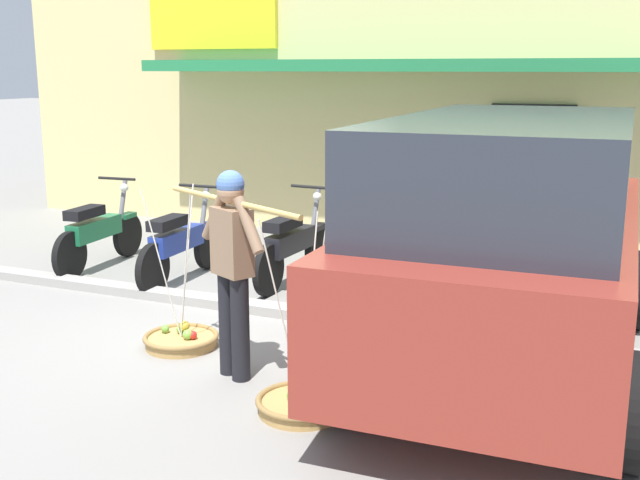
{
  "coord_description": "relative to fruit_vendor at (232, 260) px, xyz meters",
  "views": [
    {
      "loc": [
        3.53,
        -6.04,
        2.46
      ],
      "look_at": [
        0.68,
        0.6,
        0.85
      ],
      "focal_mm": 43.24,
      "sensor_mm": 36.0,
      "label": 1
    }
  ],
  "objects": [
    {
      "name": "ground_plane",
      "position": [
        -0.56,
        0.88,
        -0.98
      ],
      "size": [
        90.0,
        90.0,
        0.0
      ],
      "primitive_type": "plane",
      "color": "gray"
    },
    {
      "name": "sidewalk_curb",
      "position": [
        -0.56,
        1.58,
        -0.93
      ],
      "size": [
        20.0,
        0.24,
        0.1
      ],
      "primitive_type": "cube",
      "color": "gray",
      "rests_on": "ground"
    },
    {
      "name": "fruit_vendor",
      "position": [
        0.0,
        0.0,
        0.0
      ],
      "size": [
        1.59,
        0.85,
        1.7
      ],
      "color": "black",
      "rests_on": "ground"
    },
    {
      "name": "fruit_basket_left_side",
      "position": [
        0.79,
        -0.4,
        -0.91
      ],
      "size": [
        0.68,
        0.68,
        1.45
      ],
      "color": "#B2894C",
      "rests_on": "ground"
    },
    {
      "name": "fruit_basket_right_side",
      "position": [
        -0.78,
        0.41,
        -0.9
      ],
      "size": [
        0.68,
        0.68,
        1.45
      ],
      "color": "#B2894C",
      "rests_on": "ground"
    },
    {
      "name": "motorcycle_nearest_shop",
      "position": [
        -3.31,
        2.4,
        -0.53
      ],
      "size": [
        0.54,
        1.82,
        1.09
      ],
      "color": "black",
      "rests_on": "ground"
    },
    {
      "name": "motorcycle_second_in_row",
      "position": [
        -2.0,
        2.27,
        -0.53
      ],
      "size": [
        0.54,
        1.82,
        1.09
      ],
      "color": "black",
      "rests_on": "ground"
    },
    {
      "name": "motorcycle_third_in_row",
      "position": [
        -0.76,
        2.73,
        -0.53
      ],
      "size": [
        0.54,
        1.82,
        1.09
      ],
      "color": "black",
      "rests_on": "ground"
    },
    {
      "name": "motorcycle_end_of_row",
      "position": [
        0.42,
        2.34,
        -0.53
      ],
      "size": [
        0.54,
        1.81,
        1.09
      ],
      "color": "black",
      "rests_on": "ground"
    },
    {
      "name": "parked_truck",
      "position": [
        1.98,
        1.08,
        0.15
      ],
      "size": [
        2.24,
        4.85,
        2.1
      ],
      "color": "maroon",
      "rests_on": "ground"
    },
    {
      "name": "storefront_building",
      "position": [
        -0.45,
        7.96,
        1.12
      ],
      "size": [
        13.0,
        6.0,
        4.2
      ],
      "color": "#DBC684",
      "rests_on": "ground"
    },
    {
      "name": "wooden_crate",
      "position": [
        0.68,
        2.94,
        -0.82
      ],
      "size": [
        0.44,
        0.36,
        0.32
      ],
      "primitive_type": "cube",
      "color": "olive",
      "rests_on": "ground"
    }
  ]
}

